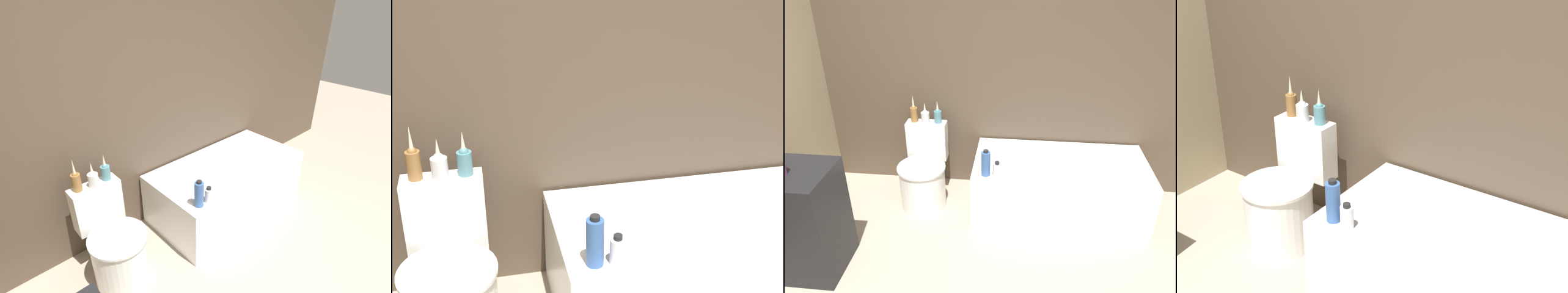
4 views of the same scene
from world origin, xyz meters
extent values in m
cube|color=brown|center=(0.00, 2.08, 1.30)|extent=(6.40, 0.06, 2.60)
cube|color=white|center=(0.74, 1.65, 0.26)|extent=(1.52, 0.77, 0.52)
cube|color=#B7BCC6|center=(0.74, 1.65, 0.51)|extent=(1.32, 0.57, 0.01)
cylinder|color=white|center=(-0.51, 1.58, 0.20)|extent=(0.42, 0.42, 0.41)
cylinder|color=white|center=(-0.51, 1.58, 0.42)|extent=(0.44, 0.44, 0.02)
cube|color=white|center=(-0.51, 1.87, 0.55)|extent=(0.37, 0.15, 0.37)
cube|color=black|center=(-1.20, 0.74, 0.43)|extent=(0.58, 0.48, 0.85)
cylinder|color=olive|center=(-0.62, 1.88, 0.81)|extent=(0.07, 0.07, 0.14)
sphere|color=olive|center=(-0.62, 1.88, 0.87)|extent=(0.04, 0.04, 0.04)
cone|color=beige|center=(-0.62, 1.88, 0.94)|extent=(0.02, 0.02, 0.12)
cylinder|color=silver|center=(-0.51, 1.85, 0.79)|extent=(0.08, 0.08, 0.11)
sphere|color=silver|center=(-0.51, 1.85, 0.84)|extent=(0.05, 0.05, 0.05)
cone|color=beige|center=(-0.51, 1.85, 0.89)|extent=(0.03, 0.03, 0.10)
cylinder|color=teal|center=(-0.39, 1.87, 0.79)|extent=(0.07, 0.07, 0.11)
sphere|color=teal|center=(-0.39, 1.87, 0.85)|extent=(0.05, 0.05, 0.05)
cone|color=beige|center=(-0.39, 1.87, 0.90)|extent=(0.02, 0.02, 0.10)
cylinder|color=#335999|center=(0.10, 1.36, 0.63)|extent=(0.07, 0.07, 0.21)
cylinder|color=black|center=(0.10, 1.36, 0.74)|extent=(0.04, 0.04, 0.02)
cylinder|color=silver|center=(0.20, 1.35, 0.58)|extent=(0.07, 0.07, 0.12)
cylinder|color=black|center=(0.20, 1.35, 0.65)|extent=(0.04, 0.04, 0.02)
camera|label=1|loc=(-1.19, -0.04, 2.06)|focal=28.00mm
camera|label=2|loc=(-0.33, -0.45, 1.88)|focal=50.00mm
camera|label=3|loc=(0.35, -1.30, 2.23)|focal=35.00mm
camera|label=4|loc=(1.55, -0.41, 2.05)|focal=50.00mm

